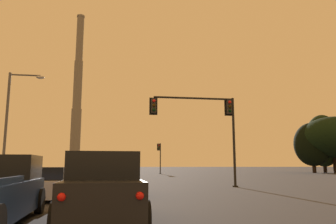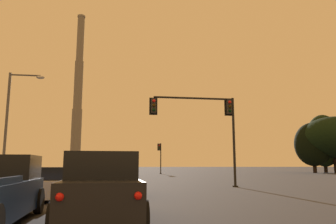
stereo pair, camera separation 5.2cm
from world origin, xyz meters
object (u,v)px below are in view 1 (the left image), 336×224
suv_center_lane_second (103,188)px  traffic_light_far_right (160,154)px  traffic_light_overhead_right (206,117)px  hatchback_left_lane_front (50,184)px  street_lamp (12,116)px  smokestack (77,106)px  suv_center_lane_front (115,178)px

suv_center_lane_second → traffic_light_far_right: 49.90m
suv_center_lane_second → traffic_light_far_right: traffic_light_far_right is taller
suv_center_lane_second → traffic_light_overhead_right: traffic_light_overhead_right is taller
hatchback_left_lane_front → traffic_light_overhead_right: size_ratio=0.65×
street_lamp → smokestack: 110.49m
hatchback_left_lane_front → street_lamp: street_lamp is taller
hatchback_left_lane_front → suv_center_lane_front: 3.23m
traffic_light_overhead_right → smokestack: smokestack is taller
suv_center_lane_second → traffic_light_far_right: (7.92, 49.20, 2.68)m
suv_center_lane_second → street_lamp: 18.75m
suv_center_lane_front → hatchback_left_lane_front: bearing=-151.6°
suv_center_lane_second → hatchback_left_lane_front: bearing=110.7°
suv_center_lane_front → street_lamp: bearing=131.8°
suv_center_lane_front → traffic_light_far_right: 42.24m
hatchback_left_lane_front → traffic_light_overhead_right: traffic_light_overhead_right is taller
street_lamp → traffic_light_far_right: bearing=64.6°
traffic_light_far_right → smokestack: smokestack is taller
smokestack → traffic_light_far_right: bearing=-72.3°
suv_center_lane_second → traffic_light_overhead_right: 15.33m
traffic_light_overhead_right → street_lamp: street_lamp is taller
suv_center_lane_front → traffic_light_overhead_right: traffic_light_overhead_right is taller
traffic_light_far_right → smokestack: bearing=107.7°
traffic_light_overhead_right → street_lamp: bearing=166.6°
traffic_light_far_right → traffic_light_overhead_right: (-1.26, -35.99, 1.35)m
hatchback_left_lane_front → suv_center_lane_second: bearing=-65.1°
suv_center_lane_front → street_lamp: 12.61m
suv_center_lane_front → suv_center_lane_second: (-0.29, -7.73, 0.00)m
suv_center_lane_front → smokestack: (-16.48, 117.22, 24.16)m
hatchback_left_lane_front → street_lamp: (-5.01, 10.39, 4.54)m
hatchback_left_lane_front → smokestack: size_ratio=0.07×
traffic_light_overhead_right → traffic_light_far_right: bearing=88.0°
suv_center_lane_second → traffic_light_overhead_right: (6.66, 13.21, 4.03)m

